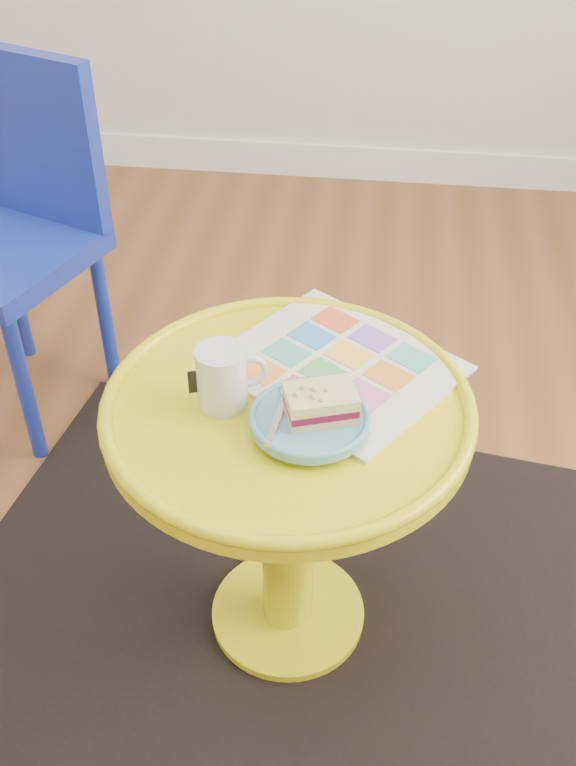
# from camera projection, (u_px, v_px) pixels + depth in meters

# --- Properties ---
(rug) EXTENTS (1.45, 1.28, 0.01)m
(rug) POSITION_uv_depth(u_px,v_px,m) (288.00, 616.00, 1.62)
(rug) COLOR black
(rug) RESTS_ON ground
(side_table) EXTENTS (0.56, 0.56, 0.54)m
(side_table) POSITION_uv_depth(u_px,v_px,m) (288.00, 474.00, 1.38)
(side_table) COLOR yellow
(side_table) RESTS_ON ground
(chair) EXTENTS (0.46, 0.46, 0.81)m
(chair) POSITION_uv_depth(u_px,v_px,m) (15.00, 221.00, 1.88)
(chair) COLOR #182B9F
(chair) RESTS_ON ground
(newspaper) EXTENTS (0.44, 0.43, 0.01)m
(newspaper) POSITION_uv_depth(u_px,v_px,m) (337.00, 366.00, 1.36)
(newspaper) COLOR silver
(newspaper) RESTS_ON side_table
(mug) EXTENTS (0.11, 0.08, 0.10)m
(mug) POSITION_uv_depth(u_px,v_px,m) (223.00, 376.00, 1.26)
(mug) COLOR silver
(mug) RESTS_ON side_table
(plate) EXTENTS (0.17, 0.17, 0.02)m
(plate) POSITION_uv_depth(u_px,v_px,m) (310.00, 420.00, 1.23)
(plate) COLOR #589BBC
(plate) RESTS_ON newspaper
(cake_slice) EXTENTS (0.12, 0.10, 0.04)m
(cake_slice) POSITION_uv_depth(u_px,v_px,m) (321.00, 403.00, 1.21)
(cake_slice) COLOR #D3BC8C
(cake_slice) RESTS_ON plate
(fork) EXTENTS (0.03, 0.14, 0.00)m
(fork) POSITION_uv_depth(u_px,v_px,m) (281.00, 410.00, 1.23)
(fork) COLOR silver
(fork) RESTS_ON plate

